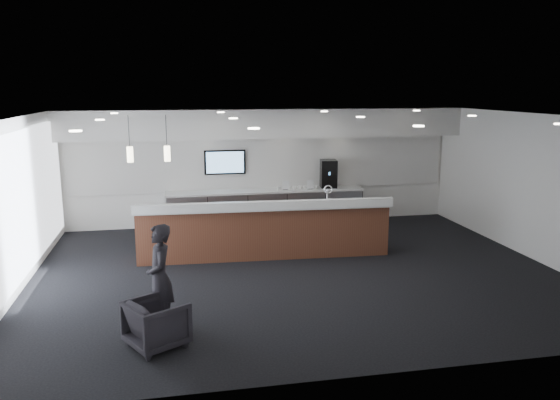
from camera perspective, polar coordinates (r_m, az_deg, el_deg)
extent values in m
plane|color=black|center=(10.72, 1.81, -7.46)|extent=(10.00, 10.00, 0.00)
cube|color=black|center=(10.14, 1.92, 8.77)|extent=(10.00, 8.00, 0.02)
cube|color=white|center=(14.20, -1.77, 3.52)|extent=(10.00, 0.02, 3.00)
cube|color=white|center=(10.43, -25.99, -0.65)|extent=(0.02, 8.00, 3.00)
cube|color=white|center=(12.43, 24.94, 1.26)|extent=(0.02, 8.00, 3.00)
cube|color=silver|center=(13.64, -1.49, 8.05)|extent=(10.00, 0.90, 0.70)
cube|color=silver|center=(14.16, -1.75, 3.91)|extent=(9.80, 0.06, 1.40)
cube|color=#A2B0C3|center=(10.42, -25.77, -0.64)|extent=(0.04, 7.36, 2.55)
cube|color=#94989C|center=(14.04, -1.50, -0.93)|extent=(5.00, 0.60, 0.90)
cube|color=white|center=(13.94, -1.51, 0.98)|extent=(5.06, 0.66, 0.05)
cylinder|color=silver|center=(13.53, -9.65, -1.38)|extent=(0.60, 0.02, 0.02)
cylinder|color=silver|center=(13.59, -5.44, -1.21)|extent=(0.60, 0.02, 0.02)
cylinder|color=silver|center=(13.72, -1.28, -1.03)|extent=(0.60, 0.02, 0.02)
cylinder|color=silver|center=(13.92, 2.78, -0.85)|extent=(0.60, 0.02, 0.02)
cylinder|color=silver|center=(14.19, 6.70, -0.68)|extent=(0.60, 0.02, 0.02)
cube|color=black|center=(13.96, -5.78, 3.95)|extent=(1.05, 0.07, 0.62)
cube|color=#3684D8|center=(13.92, -5.76, 3.93)|extent=(0.95, 0.01, 0.54)
cylinder|color=#FDF1C5|center=(10.74, -11.71, 4.68)|extent=(0.12, 0.12, 0.30)
cylinder|color=#FDF1C5|center=(10.77, -15.44, 4.52)|extent=(0.12, 0.12, 0.30)
cube|color=#592D1D|center=(11.55, -1.68, -3.32)|extent=(5.26, 0.98, 1.05)
cube|color=white|center=(11.42, -1.69, -0.63)|extent=(5.34, 1.06, 0.06)
cube|color=white|center=(11.01, -1.45, -0.62)|extent=(5.31, 0.37, 0.18)
cylinder|color=silver|center=(11.72, 4.95, 0.50)|extent=(0.04, 0.04, 0.28)
torus|color=silver|center=(11.64, 5.05, 1.12)|extent=(0.19, 0.04, 0.19)
cube|color=black|center=(14.30, 5.09, 2.77)|extent=(0.47, 0.52, 0.72)
cube|color=silver|center=(14.12, 5.35, 1.21)|extent=(0.26, 0.12, 0.02)
cube|color=silver|center=(13.91, 0.60, 1.55)|extent=(0.17, 0.05, 0.23)
cube|color=silver|center=(14.02, 3.19, 1.63)|extent=(0.18, 0.03, 0.24)
imported|color=black|center=(7.86, -12.75, -12.46)|extent=(1.00, 0.99, 0.67)
imported|color=black|center=(8.24, -12.43, -7.89)|extent=(0.43, 0.61, 1.58)
imported|color=white|center=(14.14, 3.73, 1.39)|extent=(0.09, 0.09, 0.09)
imported|color=white|center=(14.10, 3.18, 1.37)|extent=(0.13, 0.13, 0.09)
imported|color=white|center=(14.07, 2.63, 1.36)|extent=(0.12, 0.12, 0.09)
imported|color=white|center=(14.04, 2.07, 1.34)|extent=(0.12, 0.12, 0.09)
imported|color=white|center=(14.01, 1.51, 1.32)|extent=(0.13, 0.13, 0.09)
imported|color=white|center=(13.98, 0.95, 1.30)|extent=(0.10, 0.10, 0.09)
imported|color=white|center=(13.95, 0.39, 1.28)|extent=(0.13, 0.13, 0.09)
imported|color=white|center=(13.92, -0.17, 1.26)|extent=(0.11, 0.11, 0.09)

